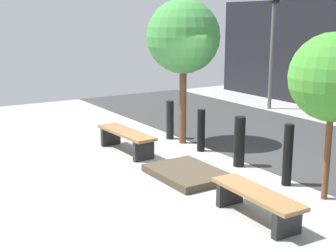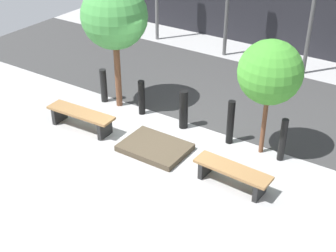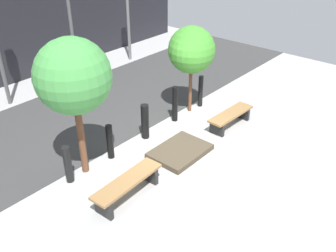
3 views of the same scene
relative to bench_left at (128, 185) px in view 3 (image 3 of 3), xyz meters
name	(u,v)px [view 3 (image 3 of 3)]	position (x,y,z in m)	size (l,w,h in m)	color
ground_plane	(178,153)	(2.04, 0.26, -0.34)	(18.00, 18.00, 0.00)	#9A9A9A
road_strip	(91,111)	(2.04, 3.78, -0.33)	(18.00, 4.22, 0.01)	#353535
building_facade	(11,32)	(2.04, 7.83, 1.38)	(16.20, 0.50, 3.44)	black
bench_left	(128,185)	(0.00, 0.00, 0.00)	(1.80, 0.54, 0.47)	black
bench_right	(230,117)	(4.08, 0.00, -0.03)	(1.63, 0.53, 0.43)	black
planter_bed	(180,151)	(2.04, 0.20, -0.27)	(1.49, 1.09, 0.14)	#453B2C
tree_behind_left_bench	(73,77)	(0.00, 1.47, 2.09)	(1.65, 1.65, 3.27)	brown
tree_behind_right_bench	(192,50)	(4.08, 1.47, 1.62)	(1.37, 1.37, 2.65)	brown
bollard_far_left	(68,164)	(-0.48, 1.43, 0.13)	(0.18, 0.18, 0.93)	black
bollard_left	(110,142)	(0.78, 1.43, 0.12)	(0.17, 0.17, 0.92)	black
bollard_center	(145,122)	(2.04, 1.43, 0.16)	(0.22, 0.22, 0.99)	black
bollard_right	(175,104)	(3.30, 1.43, 0.20)	(0.17, 0.17, 1.08)	black
bollard_far_right	(201,91)	(4.57, 1.43, 0.17)	(0.15, 0.15, 1.01)	black
traffic_light_mid_east	(68,2)	(3.40, 6.18, 2.43)	(0.28, 0.27, 4.04)	#4E4E4E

